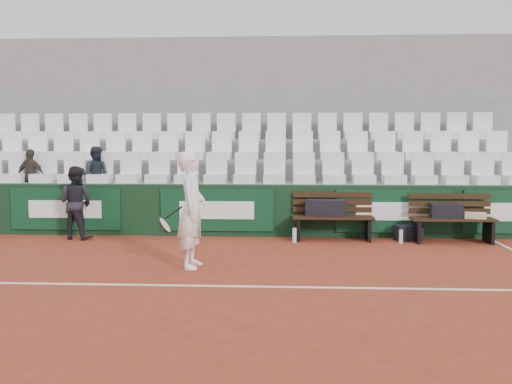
# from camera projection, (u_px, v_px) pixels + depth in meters

# --- Properties ---
(ground) EXTENTS (80.00, 80.00, 0.00)m
(ground) POSITION_uv_depth(u_px,v_px,m) (195.00, 286.00, 7.27)
(ground) COLOR maroon
(ground) RESTS_ON ground
(court_baseline) EXTENTS (18.00, 0.06, 0.01)m
(court_baseline) POSITION_uv_depth(u_px,v_px,m) (195.00, 286.00, 7.27)
(court_baseline) COLOR white
(court_baseline) RESTS_ON ground
(back_barrier) EXTENTS (18.00, 0.34, 1.00)m
(back_barrier) POSITION_uv_depth(u_px,v_px,m) (231.00, 210.00, 11.20)
(back_barrier) COLOR black
(back_barrier) RESTS_ON ground
(grandstand_tier_front) EXTENTS (18.00, 0.95, 1.00)m
(grandstand_tier_front) POSITION_uv_depth(u_px,v_px,m) (231.00, 206.00, 11.83)
(grandstand_tier_front) COLOR gray
(grandstand_tier_front) RESTS_ON ground
(grandstand_tier_mid) EXTENTS (18.00, 0.95, 1.45)m
(grandstand_tier_mid) POSITION_uv_depth(u_px,v_px,m) (235.00, 192.00, 12.76)
(grandstand_tier_mid) COLOR gray
(grandstand_tier_mid) RESTS_ON ground
(grandstand_tier_back) EXTENTS (18.00, 0.95, 1.90)m
(grandstand_tier_back) POSITION_uv_depth(u_px,v_px,m) (239.00, 179.00, 13.68)
(grandstand_tier_back) COLOR gray
(grandstand_tier_back) RESTS_ON ground
(grandstand_rear_wall) EXTENTS (18.00, 0.30, 4.40)m
(grandstand_rear_wall) POSITION_uv_depth(u_px,v_px,m) (241.00, 127.00, 14.19)
(grandstand_rear_wall) COLOR gray
(grandstand_rear_wall) RESTS_ON ground
(seat_row_front) EXTENTS (11.90, 0.44, 0.63)m
(seat_row_front) POSITION_uv_depth(u_px,v_px,m) (230.00, 168.00, 11.59)
(seat_row_front) COLOR white
(seat_row_front) RESTS_ON grandstand_tier_front
(seat_row_mid) EXTENTS (11.90, 0.44, 0.63)m
(seat_row_mid) POSITION_uv_depth(u_px,v_px,m) (234.00, 145.00, 12.49)
(seat_row_mid) COLOR white
(seat_row_mid) RESTS_ON grandstand_tier_mid
(seat_row_back) EXTENTS (11.90, 0.44, 0.63)m
(seat_row_back) POSITION_uv_depth(u_px,v_px,m) (238.00, 126.00, 13.40)
(seat_row_back) COLOR white
(seat_row_back) RESTS_ON grandstand_tier_back
(bench_left) EXTENTS (1.50, 0.56, 0.45)m
(bench_left) POSITION_uv_depth(u_px,v_px,m) (333.00, 228.00, 10.68)
(bench_left) COLOR #341C0F
(bench_left) RESTS_ON ground
(bench_right) EXTENTS (1.50, 0.56, 0.45)m
(bench_right) POSITION_uv_depth(u_px,v_px,m) (452.00, 230.00, 10.43)
(bench_right) COLOR black
(bench_right) RESTS_ON ground
(sports_bag_left) EXTENTS (0.77, 0.48, 0.30)m
(sports_bag_left) POSITION_uv_depth(u_px,v_px,m) (326.00, 208.00, 10.70)
(sports_bag_left) COLOR black
(sports_bag_left) RESTS_ON bench_left
(sports_bag_right) EXTENTS (0.57, 0.27, 0.26)m
(sports_bag_right) POSITION_uv_depth(u_px,v_px,m) (446.00, 211.00, 10.45)
(sports_bag_right) COLOR black
(sports_bag_right) RESTS_ON bench_right
(towel) EXTENTS (0.43, 0.36, 0.10)m
(towel) POSITION_uv_depth(u_px,v_px,m) (475.00, 216.00, 10.37)
(towel) COLOR #C5BE7F
(towel) RESTS_ON bench_right
(sports_bag_ground) EXTENTS (0.53, 0.39, 0.29)m
(sports_bag_ground) POSITION_uv_depth(u_px,v_px,m) (408.00, 233.00, 10.64)
(sports_bag_ground) COLOR black
(sports_bag_ground) RESTS_ON ground
(water_bottle_near) EXTENTS (0.08, 0.08, 0.27)m
(water_bottle_near) POSITION_uv_depth(u_px,v_px,m) (294.00, 235.00, 10.43)
(water_bottle_near) COLOR silver
(water_bottle_near) RESTS_ON ground
(water_bottle_far) EXTENTS (0.07, 0.07, 0.25)m
(water_bottle_far) POSITION_uv_depth(u_px,v_px,m) (401.00, 237.00, 10.33)
(water_bottle_far) COLOR silver
(water_bottle_far) RESTS_ON ground
(tennis_player) EXTENTS (0.71, 0.63, 1.70)m
(tennis_player) POSITION_uv_depth(u_px,v_px,m) (192.00, 210.00, 8.31)
(tennis_player) COLOR white
(tennis_player) RESTS_ON ground
(ball_kid) EXTENTS (0.78, 0.67, 1.38)m
(ball_kid) POSITION_uv_depth(u_px,v_px,m) (76.00, 203.00, 10.78)
(ball_kid) COLOR black
(ball_kid) RESTS_ON ground
(spectator_b) EXTENTS (0.71, 0.42, 1.14)m
(spectator_b) POSITION_uv_depth(u_px,v_px,m) (30.00, 155.00, 11.85)
(spectator_b) COLOR #352F2A
(spectator_b) RESTS_ON grandstand_tier_front
(spectator_c) EXTENTS (0.60, 0.48, 1.20)m
(spectator_c) POSITION_uv_depth(u_px,v_px,m) (95.00, 154.00, 11.77)
(spectator_c) COLOR #1E242D
(spectator_c) RESTS_ON grandstand_tier_front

